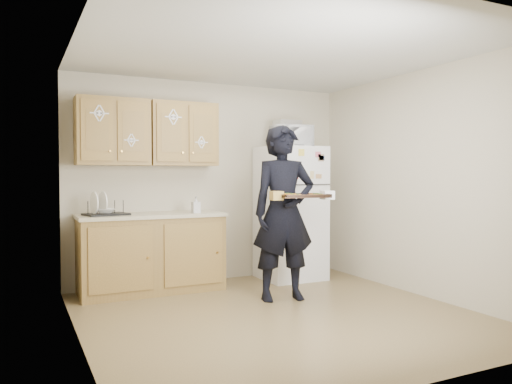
% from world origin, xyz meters
% --- Properties ---
extents(floor, '(3.60, 3.60, 0.00)m').
position_xyz_m(floor, '(0.00, 0.00, 0.00)').
color(floor, brown).
rests_on(floor, ground).
extents(ceiling, '(3.60, 3.60, 0.00)m').
position_xyz_m(ceiling, '(0.00, 0.00, 2.50)').
color(ceiling, beige).
rests_on(ceiling, wall_back).
extents(wall_back, '(3.60, 0.04, 2.50)m').
position_xyz_m(wall_back, '(0.00, 1.80, 1.25)').
color(wall_back, '#C0B69C').
rests_on(wall_back, floor).
extents(wall_front, '(3.60, 0.04, 2.50)m').
position_xyz_m(wall_front, '(0.00, -1.80, 1.25)').
color(wall_front, '#C0B69C').
rests_on(wall_front, floor).
extents(wall_left, '(0.04, 3.60, 2.50)m').
position_xyz_m(wall_left, '(-1.80, 0.00, 1.25)').
color(wall_left, '#C0B69C').
rests_on(wall_left, floor).
extents(wall_right, '(0.04, 3.60, 2.50)m').
position_xyz_m(wall_right, '(1.80, 0.00, 1.25)').
color(wall_right, '#C0B69C').
rests_on(wall_right, floor).
extents(refrigerator, '(0.75, 0.70, 1.70)m').
position_xyz_m(refrigerator, '(0.95, 1.43, 0.85)').
color(refrigerator, white).
rests_on(refrigerator, floor).
extents(base_cabinet, '(1.60, 0.60, 0.86)m').
position_xyz_m(base_cabinet, '(-0.85, 1.48, 0.43)').
color(base_cabinet, brown).
rests_on(base_cabinet, floor).
extents(countertop, '(1.64, 0.64, 0.04)m').
position_xyz_m(countertop, '(-0.85, 1.48, 0.88)').
color(countertop, '#BDB091').
rests_on(countertop, base_cabinet).
extents(upper_cab_left, '(0.80, 0.33, 0.75)m').
position_xyz_m(upper_cab_left, '(-1.25, 1.61, 1.83)').
color(upper_cab_left, brown).
rests_on(upper_cab_left, wall_back).
extents(upper_cab_right, '(0.80, 0.33, 0.75)m').
position_xyz_m(upper_cab_right, '(-0.43, 1.61, 1.83)').
color(upper_cab_right, brown).
rests_on(upper_cab_right, wall_back).
extents(cereal_box, '(0.20, 0.07, 0.32)m').
position_xyz_m(cereal_box, '(1.47, 1.67, 0.16)').
color(cereal_box, gold).
rests_on(cereal_box, floor).
extents(person, '(0.75, 0.56, 1.87)m').
position_xyz_m(person, '(0.34, 0.51, 0.94)').
color(person, black).
rests_on(person, floor).
extents(baking_tray, '(0.55, 0.44, 0.04)m').
position_xyz_m(baking_tray, '(0.39, 0.21, 1.12)').
color(baking_tray, black).
rests_on(baking_tray, person).
extents(pizza_front_left, '(0.17, 0.17, 0.02)m').
position_xyz_m(pizza_front_left, '(0.26, 0.15, 1.14)').
color(pizza_front_left, '#FFAA20').
rests_on(pizza_front_left, baking_tray).
extents(pizza_front_right, '(0.17, 0.17, 0.02)m').
position_xyz_m(pizza_front_right, '(0.49, 0.11, 1.14)').
color(pizza_front_right, '#FFAA20').
rests_on(pizza_front_right, baking_tray).
extents(pizza_back_left, '(0.17, 0.17, 0.02)m').
position_xyz_m(pizza_back_left, '(0.29, 0.31, 1.14)').
color(pizza_back_left, '#FFAA20').
rests_on(pizza_back_left, baking_tray).
extents(microwave, '(0.52, 0.38, 0.27)m').
position_xyz_m(microwave, '(0.93, 1.38, 1.83)').
color(microwave, white).
rests_on(microwave, refrigerator).
extents(foil_pan, '(0.32, 0.22, 0.07)m').
position_xyz_m(foil_pan, '(0.89, 1.41, 2.00)').
color(foil_pan, silver).
rests_on(foil_pan, microwave).
extents(dish_rack, '(0.50, 0.41, 0.18)m').
position_xyz_m(dish_rack, '(-1.36, 1.46, 0.99)').
color(dish_rack, black).
rests_on(dish_rack, countertop).
extents(bowl, '(0.25, 0.25, 0.05)m').
position_xyz_m(bowl, '(-1.35, 1.46, 0.95)').
color(bowl, white).
rests_on(bowl, dish_rack).
extents(soap_bottle, '(0.09, 0.09, 0.19)m').
position_xyz_m(soap_bottle, '(-0.36, 1.34, 1.00)').
color(soap_bottle, white).
rests_on(soap_bottle, countertop).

